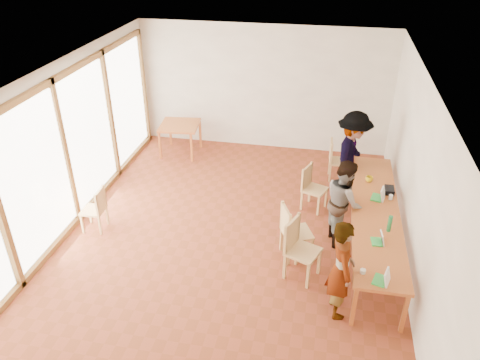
{
  "coord_description": "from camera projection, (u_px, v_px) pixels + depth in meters",
  "views": [
    {
      "loc": [
        1.52,
        -6.67,
        5.14
      ],
      "look_at": [
        0.16,
        0.25,
        1.1
      ],
      "focal_mm": 35.0,
      "sensor_mm": 36.0,
      "label": 1
    }
  ],
  "objects": [
    {
      "name": "laptop_mid",
      "position": [
        379.0,
        240.0,
        7.13
      ],
      "size": [
        0.21,
        0.23,
        0.18
      ],
      "rotation": [
        0.0,
        0.0,
        0.09
      ],
      "color": "green",
      "rests_on": "communal_table"
    },
    {
      "name": "chair_near",
      "position": [
        297.0,
        242.0,
        7.36
      ],
      "size": [
        0.62,
        0.62,
        0.55
      ],
      "rotation": [
        0.0,
        0.0,
        -0.39
      ],
      "color": "tan",
      "rests_on": "ground"
    },
    {
      "name": "ceiling",
      "position": [
        226.0,
        76.0,
        6.98
      ],
      "size": [
        6.0,
        8.0,
        0.04
      ],
      "primitive_type": "cube",
      "color": "white",
      "rests_on": "wall_back"
    },
    {
      "name": "communal_table",
      "position": [
        375.0,
        212.0,
        7.96
      ],
      "size": [
        0.8,
        4.0,
        0.75
      ],
      "color": "#B55A28",
      "rests_on": "ground"
    },
    {
      "name": "chair_empty",
      "position": [
        335.0,
        156.0,
        10.14
      ],
      "size": [
        0.44,
        0.44,
        0.48
      ],
      "rotation": [
        0.0,
        0.0,
        0.06
      ],
      "color": "tan",
      "rests_on": "ground"
    },
    {
      "name": "laptop_near",
      "position": [
        383.0,
        279.0,
        6.36
      ],
      "size": [
        0.27,
        0.29,
        0.2
      ],
      "rotation": [
        0.0,
        0.0,
        -0.3
      ],
      "color": "green",
      "rests_on": "communal_table"
    },
    {
      "name": "black_pouch",
      "position": [
        389.0,
        190.0,
        8.42
      ],
      "size": [
        0.16,
        0.26,
        0.09
      ],
      "primitive_type": "cube",
      "color": "black",
      "rests_on": "communal_table"
    },
    {
      "name": "wall_right",
      "position": [
        417.0,
        183.0,
        7.23
      ],
      "size": [
        0.1,
        8.0,
        3.0
      ],
      "primitive_type": "cube",
      "color": "#EEE6CD",
      "rests_on": "ground"
    },
    {
      "name": "person_far",
      "position": [
        352.0,
        156.0,
        9.31
      ],
      "size": [
        0.93,
        1.32,
        1.85
      ],
      "primitive_type": "imported",
      "rotation": [
        0.0,
        0.0,
        1.35
      ],
      "color": "gray",
      "rests_on": "ground"
    },
    {
      "name": "condiment_cup",
      "position": [
        363.0,
        271.0,
        6.54
      ],
      "size": [
        0.08,
        0.08,
        0.06
      ],
      "primitive_type": "cylinder",
      "color": "white",
      "rests_on": "communal_table"
    },
    {
      "name": "chair_mid",
      "position": [
        291.0,
        227.0,
        7.74
      ],
      "size": [
        0.61,
        0.61,
        0.53
      ],
      "rotation": [
        0.0,
        0.0,
        0.41
      ],
      "color": "tan",
      "rests_on": "ground"
    },
    {
      "name": "chair_spare",
      "position": [
        97.0,
        205.0,
        8.48
      ],
      "size": [
        0.42,
        0.42,
        0.45
      ],
      "rotation": [
        0.0,
        0.0,
        3.19
      ],
      "color": "tan",
      "rests_on": "ground"
    },
    {
      "name": "pink_phone",
      "position": [
        386.0,
        189.0,
        8.53
      ],
      "size": [
        0.05,
        0.1,
        0.01
      ],
      "primitive_type": "cube",
      "color": "#D84A6E",
      "rests_on": "communal_table"
    },
    {
      "name": "yellow_mug",
      "position": [
        369.0,
        179.0,
        8.75
      ],
      "size": [
        0.16,
        0.16,
        0.11
      ],
      "primitive_type": "imported",
      "rotation": [
        0.0,
        0.0,
        0.17
      ],
      "color": "gold",
      "rests_on": "communal_table"
    },
    {
      "name": "green_bottle",
      "position": [
        390.0,
        224.0,
        7.35
      ],
      "size": [
        0.07,
        0.07,
        0.28
      ],
      "primitive_type": "cylinder",
      "color": "#1E6E38",
      "rests_on": "communal_table"
    },
    {
      "name": "person_near",
      "position": [
        341.0,
        269.0,
        6.56
      ],
      "size": [
        0.5,
        0.65,
        1.58
      ],
      "primitive_type": "imported",
      "rotation": [
        0.0,
        0.0,
        1.8
      ],
      "color": "gray",
      "rests_on": "ground"
    },
    {
      "name": "wall_back",
      "position": [
        264.0,
        88.0,
        11.14
      ],
      "size": [
        6.0,
        0.1,
        3.0
      ],
      "primitive_type": "cube",
      "color": "#EEE6CD",
      "rests_on": "ground"
    },
    {
      "name": "laptop_far",
      "position": [
        380.0,
        196.0,
        8.22
      ],
      "size": [
        0.28,
        0.3,
        0.22
      ],
      "rotation": [
        0.0,
        0.0,
        -0.24
      ],
      "color": "green",
      "rests_on": "communal_table"
    },
    {
      "name": "clear_glass",
      "position": [
        391.0,
        197.0,
        8.21
      ],
      "size": [
        0.07,
        0.07,
        0.09
      ],
      "primitive_type": "cylinder",
      "color": "silver",
      "rests_on": "communal_table"
    },
    {
      "name": "chair_far",
      "position": [
        311.0,
        183.0,
        9.13
      ],
      "size": [
        0.54,
        0.54,
        0.48
      ],
      "rotation": [
        0.0,
        0.0,
        -0.38
      ],
      "color": "tan",
      "rests_on": "ground"
    },
    {
      "name": "ground",
      "position": [
        229.0,
        238.0,
        8.48
      ],
      "size": [
        8.0,
        8.0,
        0.0
      ],
      "primitive_type": "plane",
      "color": "brown",
      "rests_on": "ground"
    },
    {
      "name": "side_table",
      "position": [
        180.0,
        127.0,
        11.19
      ],
      "size": [
        0.9,
        0.9,
        0.75
      ],
      "rotation": [
        0.0,
        0.0,
        0.1
      ],
      "color": "#B55A28",
      "rests_on": "ground"
    },
    {
      "name": "person_mid",
      "position": [
        344.0,
        202.0,
        8.09
      ],
      "size": [
        0.77,
        0.89,
        1.58
      ],
      "primitive_type": "imported",
      "rotation": [
        0.0,
        0.0,
        1.82
      ],
      "color": "gray",
      "rests_on": "ground"
    },
    {
      "name": "window_wall",
      "position": [
        64.0,
        150.0,
        8.23
      ],
      "size": [
        0.1,
        8.0,
        3.0
      ],
      "primitive_type": "cube",
      "color": "white",
      "rests_on": "ground"
    }
  ]
}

